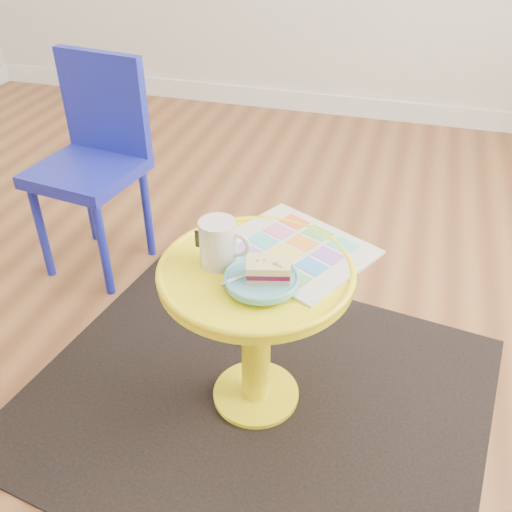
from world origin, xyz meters
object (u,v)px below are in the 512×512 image
(chair, at_px, (95,152))
(side_table, at_px, (256,310))
(mug, at_px, (219,242))
(newspaper, at_px, (294,249))
(plate, at_px, (262,280))

(chair, bearing_deg, side_table, -27.56)
(mug, bearing_deg, side_table, 2.55)
(newspaper, xyz_separation_m, plate, (-0.04, -0.17, 0.02))
(chair, relative_size, mug, 5.91)
(side_table, relative_size, chair, 0.63)
(side_table, bearing_deg, newspaper, 56.20)
(side_table, height_order, mug, mug)
(newspaper, height_order, plate, plate)
(chair, bearing_deg, mug, -31.29)
(newspaper, distance_m, plate, 0.18)
(side_table, distance_m, plate, 0.17)
(side_table, height_order, chair, chair)
(side_table, xyz_separation_m, mug, (-0.10, -0.00, 0.20))
(mug, height_order, plate, mug)
(chair, height_order, mug, chair)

